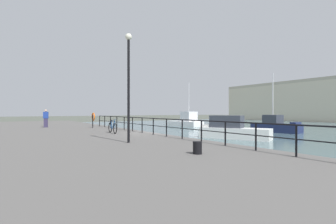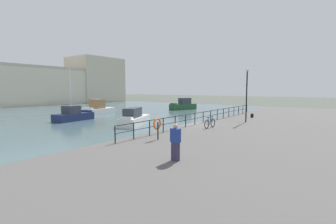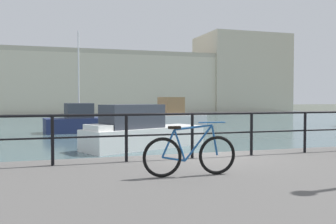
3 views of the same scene
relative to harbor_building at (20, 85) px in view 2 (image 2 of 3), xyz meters
The scene contains 14 objects.
ground_plane 54.26m from the harbor_building, 97.93° to the right, with size 240.00×240.00×0.00m, color #4C5147.
water_basin 25.00m from the harbor_building, 107.74° to the right, with size 80.00×60.00×0.01m, color #476066.
quay_promenade 60.65m from the harbor_building, 97.08° to the right, with size 56.00×13.00×0.85m, color #565451.
harbor_building is the anchor object (origin of this frame).
moored_harbor_tender 46.65m from the harbor_building, 98.83° to the right, with size 6.14×4.06×1.99m.
moored_blue_motorboat 31.62m from the harbor_building, 91.58° to the right, with size 5.50×3.26×2.39m.
moored_white_yacht 38.07m from the harbor_building, 103.68° to the right, with size 5.34×2.66×6.76m.
moored_small_launch 41.55m from the harbor_building, 69.76° to the right, with size 6.06×3.39×2.31m.
quay_railing 54.64m from the harbor_building, 95.79° to the right, with size 23.76×0.07×1.08m.
parked_bicycle 56.93m from the harbor_building, 98.75° to the right, with size 1.77×0.14×0.98m.
mooring_bollard 56.81m from the harbor_building, 89.00° to the right, with size 0.32×0.32×0.44m, color black.
life_ring_stand 57.67m from the harbor_building, 105.09° to the right, with size 0.75×0.16×1.40m.
quay_lamp_post 57.46m from the harbor_building, 93.25° to the right, with size 0.32×0.32×5.25m.
standing_person 61.95m from the harbor_building, 107.01° to the right, with size 0.37×0.49×1.69m.
Camera 2 is at (-19.58, -11.79, 4.09)m, focal length 26.08 mm.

